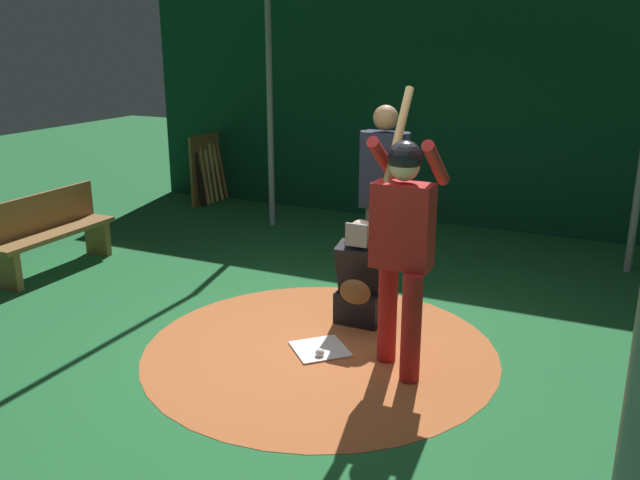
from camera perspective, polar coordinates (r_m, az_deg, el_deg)
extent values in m
plane|color=#216633|center=(5.62, 0.00, -9.31)|extent=(25.48, 25.48, 0.00)
cylinder|color=#B76033|center=(5.62, 0.00, -9.28)|extent=(2.90, 2.90, 0.01)
cube|color=white|center=(5.61, 0.00, -9.20)|extent=(0.59, 0.59, 0.01)
cylinder|color=maroon|center=(5.03, 7.72, -7.44)|extent=(0.15, 0.15, 0.84)
cylinder|color=maroon|center=(5.32, 5.73, -5.99)|extent=(0.15, 0.15, 0.84)
cube|color=#B21E1E|center=(4.93, 6.99, 1.19)|extent=(0.22, 0.44, 0.63)
cylinder|color=#B21E1E|center=(4.86, 9.78, 6.39)|extent=(0.51, 0.09, 0.40)
cylinder|color=#B21E1E|center=(4.98, 5.37, 6.81)|extent=(0.51, 0.09, 0.40)
sphere|color=beige|center=(4.83, 7.17, 6.24)|extent=(0.22, 0.22, 0.22)
sphere|color=black|center=(4.82, 7.20, 6.94)|extent=(0.24, 0.24, 0.24)
cylinder|color=tan|center=(5.05, 6.59, 8.51)|extent=(0.54, 0.06, 0.73)
cube|color=black|center=(6.14, 3.57, -5.49)|extent=(0.40, 0.40, 0.29)
cube|color=black|center=(5.97, 3.49, -2.35)|extent=(0.31, 0.40, 0.48)
sphere|color=beige|center=(5.85, 3.48, 0.66)|extent=(0.22, 0.22, 0.22)
cube|color=gray|center=(5.76, 3.11, 0.41)|extent=(0.03, 0.20, 0.20)
ellipsoid|color=brown|center=(5.75, 2.99, -4.41)|extent=(0.12, 0.28, 0.22)
cylinder|color=#4C4C51|center=(6.57, 6.08, -1.16)|extent=(0.15, 0.15, 0.91)
cylinder|color=#4C4C51|center=(6.64, 4.45, -0.93)|extent=(0.15, 0.15, 0.91)
cube|color=#1E2338|center=(6.40, 5.46, 5.90)|extent=(0.22, 0.42, 0.72)
cylinder|color=#1E2338|center=(6.33, 7.20, 6.24)|extent=(0.09, 0.09, 0.61)
cylinder|color=#1E2338|center=(6.46, 3.78, 6.56)|extent=(0.09, 0.09, 0.61)
sphere|color=#9E704C|center=(6.33, 5.58, 10.25)|extent=(0.23, 0.23, 0.23)
cube|color=#0C3D26|center=(9.21, 11.94, 12.15)|extent=(0.20, 9.48, 3.55)
cylinder|color=gray|center=(8.95, -4.27, 11.66)|extent=(0.08, 0.08, 3.34)
cylinder|color=gray|center=(1.59, 25.26, -15.77)|extent=(0.08, 0.08, 3.34)
cube|color=olive|center=(10.69, -8.99, 6.16)|extent=(1.18, 0.04, 1.05)
cylinder|color=black|center=(11.08, -7.29, 6.03)|extent=(0.06, 0.17, 0.83)
cylinder|color=tan|center=(10.98, -7.63, 6.01)|extent=(0.06, 0.15, 0.87)
cylinder|color=tan|center=(10.88, -7.97, 5.84)|extent=(0.06, 0.13, 0.85)
cylinder|color=olive|center=(10.78, -8.32, 5.85)|extent=(0.06, 0.21, 0.89)
cylinder|color=tan|center=(10.68, -8.68, 5.81)|extent=(0.06, 0.21, 0.92)
cylinder|color=tan|center=(10.58, -9.04, 5.65)|extent=(0.06, 0.17, 0.90)
cylinder|color=tan|center=(10.49, -9.39, 5.30)|extent=(0.06, 0.15, 0.82)
cylinder|color=tan|center=(10.39, -9.78, 5.32)|extent=(0.06, 0.18, 0.87)
cylinder|color=black|center=(10.30, -10.15, 5.04)|extent=(0.06, 0.16, 0.82)
cube|color=olive|center=(7.86, -21.59, 0.53)|extent=(1.52, 0.36, 0.05)
cube|color=olive|center=(7.92, -22.57, 2.23)|extent=(1.52, 0.04, 0.40)
cube|color=olive|center=(8.35, -18.28, 0.18)|extent=(0.08, 0.32, 0.40)
cube|color=olive|center=(7.53, -24.91, -2.37)|extent=(0.08, 0.32, 0.40)
sphere|color=white|center=(5.48, -0.01, -9.53)|extent=(0.07, 0.07, 0.07)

